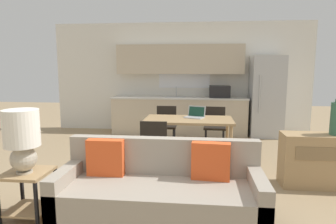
{
  "coord_description": "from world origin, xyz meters",
  "views": [
    {
      "loc": [
        0.52,
        -2.91,
        1.63
      ],
      "look_at": [
        0.03,
        1.5,
        0.95
      ],
      "focal_mm": 32.0,
      "sensor_mm": 36.0,
      "label": 1
    }
  ],
  "objects_px": {
    "credenza": "(328,161)",
    "dining_chair_far_right": "(215,125)",
    "side_table": "(28,187)",
    "laptop": "(195,115)",
    "refrigerator": "(266,97)",
    "couch": "(160,191)",
    "dining_chair_far_left": "(166,124)",
    "dining_chair_near_left": "(155,142)",
    "dining_table": "(189,122)",
    "table_lamp": "(22,137)"
  },
  "relations": [
    {
      "from": "side_table",
      "to": "laptop",
      "type": "xyz_separation_m",
      "value": [
        1.71,
        2.42,
        0.42
      ]
    },
    {
      "from": "dining_chair_far_left",
      "to": "laptop",
      "type": "height_order",
      "value": "laptop"
    },
    {
      "from": "credenza",
      "to": "laptop",
      "type": "xyz_separation_m",
      "value": [
        -1.81,
        1.14,
        0.42
      ]
    },
    {
      "from": "dining_table",
      "to": "dining_chair_far_right",
      "type": "distance_m",
      "value": 0.92
    },
    {
      "from": "couch",
      "to": "side_table",
      "type": "xyz_separation_m",
      "value": [
        -1.4,
        -0.1,
        0.01
      ]
    },
    {
      "from": "refrigerator",
      "to": "dining_chair_near_left",
      "type": "xyz_separation_m",
      "value": [
        -2.2,
        -2.76,
        -0.45
      ]
    },
    {
      "from": "refrigerator",
      "to": "credenza",
      "type": "height_order",
      "value": "refrigerator"
    },
    {
      "from": "credenza",
      "to": "dining_chair_far_right",
      "type": "relative_size",
      "value": 1.46
    },
    {
      "from": "dining_table",
      "to": "credenza",
      "type": "distance_m",
      "value": 2.18
    },
    {
      "from": "side_table",
      "to": "dining_chair_near_left",
      "type": "relative_size",
      "value": 0.64
    },
    {
      "from": "couch",
      "to": "side_table",
      "type": "bearing_deg",
      "value": -175.74
    },
    {
      "from": "refrigerator",
      "to": "laptop",
      "type": "distance_m",
      "value": 2.49
    },
    {
      "from": "table_lamp",
      "to": "dining_chair_far_left",
      "type": "xyz_separation_m",
      "value": [
        1.12,
        3.07,
        -0.43
      ]
    },
    {
      "from": "dining_chair_far_right",
      "to": "refrigerator",
      "type": "bearing_deg",
      "value": 49.21
    },
    {
      "from": "dining_chair_far_left",
      "to": "dining_chair_far_right",
      "type": "bearing_deg",
      "value": -1.39
    },
    {
      "from": "couch",
      "to": "dining_chair_far_left",
      "type": "height_order",
      "value": "couch"
    },
    {
      "from": "refrigerator",
      "to": "side_table",
      "type": "bearing_deg",
      "value": -127.61
    },
    {
      "from": "dining_chair_near_left",
      "to": "laptop",
      "type": "xyz_separation_m",
      "value": [
        0.59,
        0.86,
        0.3
      ]
    },
    {
      "from": "laptop",
      "to": "side_table",
      "type": "bearing_deg",
      "value": -104.37
    },
    {
      "from": "credenza",
      "to": "dining_chair_near_left",
      "type": "distance_m",
      "value": 2.43
    },
    {
      "from": "couch",
      "to": "dining_chair_far_left",
      "type": "bearing_deg",
      "value": 95.46
    },
    {
      "from": "dining_chair_far_right",
      "to": "credenza",
      "type": "bearing_deg",
      "value": -47.6
    },
    {
      "from": "dining_chair_near_left",
      "to": "credenza",
      "type": "bearing_deg",
      "value": 172.67
    },
    {
      "from": "refrigerator",
      "to": "side_table",
      "type": "relative_size",
      "value": 3.51
    },
    {
      "from": "side_table",
      "to": "dining_chair_far_right",
      "type": "height_order",
      "value": "dining_chair_far_right"
    },
    {
      "from": "dining_chair_far_right",
      "to": "dining_chair_near_left",
      "type": "distance_m",
      "value": 1.77
    },
    {
      "from": "credenza",
      "to": "refrigerator",
      "type": "bearing_deg",
      "value": 93.94
    },
    {
      "from": "dining_chair_far_right",
      "to": "side_table",
      "type": "bearing_deg",
      "value": -121.51
    },
    {
      "from": "table_lamp",
      "to": "dining_chair_near_left",
      "type": "height_order",
      "value": "table_lamp"
    },
    {
      "from": "couch",
      "to": "side_table",
      "type": "distance_m",
      "value": 1.4
    },
    {
      "from": "table_lamp",
      "to": "dining_chair_far_right",
      "type": "xyz_separation_m",
      "value": [
        2.1,
        3.07,
        -0.43
      ]
    },
    {
      "from": "refrigerator",
      "to": "laptop",
      "type": "relative_size",
      "value": 4.79
    },
    {
      "from": "refrigerator",
      "to": "dining_chair_far_right",
      "type": "relative_size",
      "value": 2.25
    },
    {
      "from": "couch",
      "to": "table_lamp",
      "type": "distance_m",
      "value": 1.52
    },
    {
      "from": "refrigerator",
      "to": "table_lamp",
      "type": "height_order",
      "value": "refrigerator"
    },
    {
      "from": "side_table",
      "to": "laptop",
      "type": "bearing_deg",
      "value": 54.65
    },
    {
      "from": "dining_table",
      "to": "table_lamp",
      "type": "relative_size",
      "value": 2.28
    },
    {
      "from": "couch",
      "to": "laptop",
      "type": "relative_size",
      "value": 5.36
    },
    {
      "from": "dining_chair_near_left",
      "to": "couch",
      "type": "bearing_deg",
      "value": 100.0
    },
    {
      "from": "table_lamp",
      "to": "dining_chair_far_left",
      "type": "distance_m",
      "value": 3.3
    },
    {
      "from": "refrigerator",
      "to": "dining_table",
      "type": "distance_m",
      "value": 2.68
    },
    {
      "from": "couch",
      "to": "table_lamp",
      "type": "xyz_separation_m",
      "value": [
        -1.4,
        -0.14,
        0.57
      ]
    },
    {
      "from": "refrigerator",
      "to": "table_lamp",
      "type": "bearing_deg",
      "value": -127.41
    },
    {
      "from": "dining_chair_near_left",
      "to": "laptop",
      "type": "height_order",
      "value": "laptop"
    },
    {
      "from": "refrigerator",
      "to": "dining_chair_near_left",
      "type": "bearing_deg",
      "value": -128.57
    },
    {
      "from": "dining_table",
      "to": "credenza",
      "type": "xyz_separation_m",
      "value": [
        1.92,
        -0.99,
        -0.3
      ]
    },
    {
      "from": "credenza",
      "to": "side_table",
      "type": "bearing_deg",
      "value": -160.06
    },
    {
      "from": "side_table",
      "to": "dining_chair_far_right",
      "type": "bearing_deg",
      "value": 55.4
    },
    {
      "from": "dining_table",
      "to": "side_table",
      "type": "xyz_separation_m",
      "value": [
        -1.6,
        -2.27,
        -0.31
      ]
    },
    {
      "from": "dining_chair_near_left",
      "to": "table_lamp",
      "type": "bearing_deg",
      "value": 53.83
    }
  ]
}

